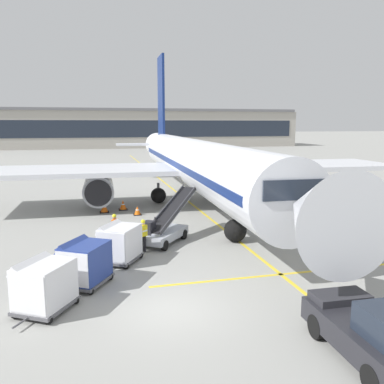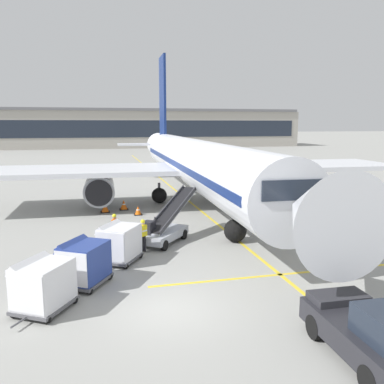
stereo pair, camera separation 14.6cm
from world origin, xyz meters
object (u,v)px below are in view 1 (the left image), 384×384
safety_cone_wingtip (104,207)px  ground_crew_by_loader (143,233)px  parked_airplane (193,162)px  baggage_cart_second (84,262)px  baggage_cart_third (44,284)px  ground_crew_by_carts (115,227)px  pushback_tug (374,333)px  baggage_cart_lead (119,242)px  safety_cone_engine_keepout (137,211)px  safety_cone_nose_mark (123,205)px  belt_loader (165,227)px

safety_cone_wingtip → ground_crew_by_loader: bearing=-80.8°
parked_airplane → baggage_cart_second: size_ratio=16.22×
baggage_cart_third → ground_crew_by_carts: baggage_cart_third is taller
baggage_cart_second → pushback_tug: 11.01m
parked_airplane → baggage_cart_second: bearing=-118.6°
baggage_cart_lead → ground_crew_by_carts: (-0.04, 2.96, -0.00)m
safety_cone_engine_keepout → safety_cone_wingtip: safety_cone_wingtip is taller
baggage_cart_third → ground_crew_by_carts: 8.13m
safety_cone_nose_mark → baggage_cart_second: bearing=-100.5°
baggage_cart_second → safety_cone_engine_keepout: baggage_cart_second is taller
ground_crew_by_loader → safety_cone_engine_keepout: (0.67, 8.80, -0.68)m
pushback_tug → safety_cone_wingtip: size_ratio=5.75×
safety_cone_wingtip → safety_cone_nose_mark: 1.57m
baggage_cart_lead → safety_cone_wingtip: 11.58m
ground_crew_by_loader → ground_crew_by_carts: size_ratio=1.00×
parked_airplane → baggage_cart_third: 20.54m
pushback_tug → ground_crew_by_loader: bearing=114.0°
baggage_cart_lead → safety_cone_engine_keepout: (2.00, 10.09, -0.68)m
belt_loader → baggage_cart_second: 6.94m
parked_airplane → ground_crew_by_carts: parked_airplane is taller
belt_loader → pushback_tug: 13.47m
baggage_cart_lead → baggage_cart_second: 3.01m
baggage_cart_third → parked_airplane: bearing=60.8°
ground_crew_by_loader → belt_loader: bearing=47.9°
baggage_cart_second → baggage_cart_third: size_ratio=1.00×
ground_crew_by_carts → belt_loader: bearing=-2.0°
baggage_cart_lead → baggage_cart_third: size_ratio=1.00×
safety_cone_engine_keepout → baggage_cart_second: bearing=-105.9°
ground_crew_by_loader → ground_crew_by_carts: bearing=129.3°
safety_cone_engine_keepout → belt_loader: bearing=-84.1°
belt_loader → safety_cone_wingtip: bearing=109.6°
safety_cone_nose_mark → belt_loader: bearing=-80.0°
baggage_cart_third → ground_crew_by_loader: baggage_cart_third is taller
pushback_tug → ground_crew_by_loader: pushback_tug is taller
safety_cone_wingtip → safety_cone_nose_mark: (1.45, 0.60, -0.01)m
baggage_cart_lead → baggage_cart_third: (-2.97, -4.62, 0.00)m
baggage_cart_third → ground_crew_by_loader: size_ratio=1.57×
ground_crew_by_loader → safety_cone_wingtip: bearing=99.2°
safety_cone_engine_keepout → ground_crew_by_loader: bearing=-94.4°
belt_loader → baggage_cart_lead: (-2.75, -2.86, 0.16)m
pushback_tug → safety_cone_engine_keepout: bearing=102.3°
parked_airplane → pushback_tug: size_ratio=10.00×
baggage_cart_third → pushback_tug: baggage_cart_third is taller
ground_crew_by_carts → safety_cone_engine_keepout: 7.44m
parked_airplane → baggage_cart_lead: parked_airplane is taller
belt_loader → baggage_cart_lead: size_ratio=1.83×
belt_loader → safety_cone_wingtip: belt_loader is taller
parked_airplane → safety_cone_wingtip: (-7.31, -1.63, -3.10)m
parked_airplane → safety_cone_wingtip: 8.10m
parked_airplane → baggage_cart_third: (-9.93, -17.81, -2.48)m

